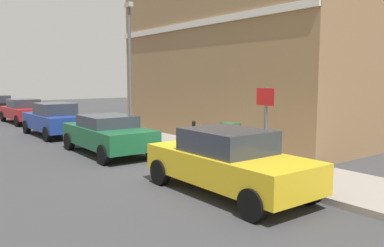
{
  "coord_description": "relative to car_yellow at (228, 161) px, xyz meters",
  "views": [
    {
      "loc": [
        -6.58,
        -8.92,
        2.68
      ],
      "look_at": [
        1.06,
        1.24,
        1.2
      ],
      "focal_mm": 36.72,
      "sensor_mm": 36.0,
      "label": 1
    }
  ],
  "objects": [
    {
      "name": "car_green",
      "position": [
        -0.15,
        6.12,
        -0.04
      ],
      "size": [
        1.98,
        4.3,
        1.37
      ],
      "rotation": [
        0.0,
        0.0,
        1.56
      ],
      "color": "#195933",
      "rests_on": "ground"
    },
    {
      "name": "ground",
      "position": [
        0.57,
        2.31,
        -0.77
      ],
      "size": [
        80.0,
        80.0,
        0.0
      ],
      "primitive_type": "plane",
      "color": "#38383A"
    },
    {
      "name": "sidewalk",
      "position": [
        2.45,
        8.31,
        -0.69
      ],
      "size": [
        2.64,
        30.0,
        0.15
      ],
      "primitive_type": "cube",
      "color": "gray",
      "rests_on": "ground"
    },
    {
      "name": "street_sign",
      "position": [
        1.51,
        0.25,
        0.9
      ],
      "size": [
        0.08,
        0.6,
        2.3
      ],
      "color": "#59595B",
      "rests_on": "sidewalk"
    },
    {
      "name": "car_red",
      "position": [
        -0.04,
        18.02,
        -0.03
      ],
      "size": [
        1.87,
        4.47,
        1.44
      ],
      "rotation": [
        0.0,
        0.0,
        1.59
      ],
      "color": "maroon",
      "rests_on": "ground"
    },
    {
      "name": "lamppost",
      "position": [
        2.14,
        8.7,
        2.54
      ],
      "size": [
        0.2,
        0.44,
        5.72
      ],
      "color": "#59595B",
      "rests_on": "sidewalk"
    },
    {
      "name": "car_blue",
      "position": [
        -0.27,
        11.67,
        0.01
      ],
      "size": [
        1.86,
        4.22,
        1.54
      ],
      "rotation": [
        0.0,
        0.0,
        1.59
      ],
      "color": "navy",
      "rests_on": "ground"
    },
    {
      "name": "corner_building",
      "position": [
        7.45,
        6.21,
        3.39
      ],
      "size": [
        7.46,
        11.8,
        8.3
      ],
      "color": "olive",
      "rests_on": "ground"
    },
    {
      "name": "car_yellow",
      "position": [
        0.0,
        0.0,
        0.0
      ],
      "size": [
        1.9,
        4.31,
        1.5
      ],
      "rotation": [
        0.0,
        0.0,
        1.57
      ],
      "color": "gold",
      "rests_on": "ground"
    },
    {
      "name": "bollard_near_cabinet",
      "position": [
        2.27,
        4.3,
        -0.06
      ],
      "size": [
        0.14,
        0.14,
        1.04
      ],
      "color": "black",
      "rests_on": "sidewalk"
    },
    {
      "name": "utility_cabinet",
      "position": [
        2.17,
        2.29,
        -0.08
      ],
      "size": [
        0.46,
        0.61,
        1.15
      ],
      "color": "#1E4C28",
      "rests_on": "sidewalk"
    }
  ]
}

